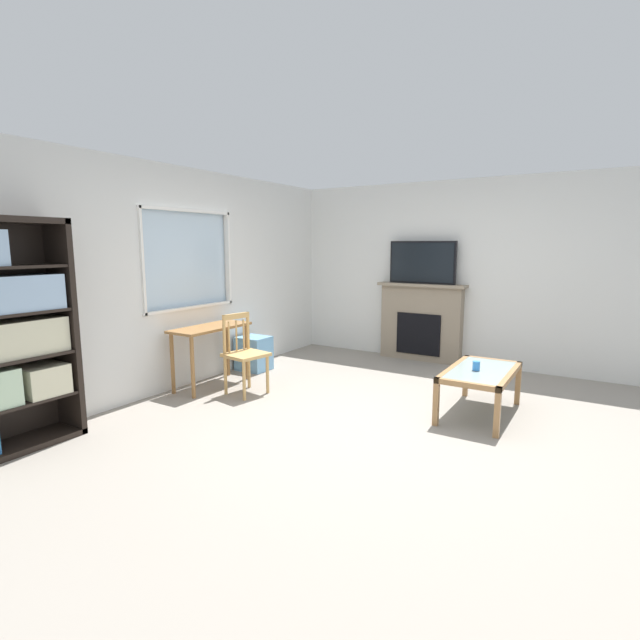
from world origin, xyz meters
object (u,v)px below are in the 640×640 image
(bookshelf, at_px, (8,332))
(plastic_drawer_unit, at_px, (254,353))
(fireplace, at_px, (421,322))
(coffee_table, at_px, (481,376))
(tv, at_px, (422,262))
(sippy_cup, at_px, (476,366))
(wooden_chair, at_px, (244,353))
(desk_under_window, at_px, (211,337))

(bookshelf, xyz_separation_m, plastic_drawer_unit, (2.95, -0.06, -0.74))
(bookshelf, distance_m, fireplace, 5.00)
(plastic_drawer_unit, bearing_deg, coffee_table, -92.75)
(bookshelf, relative_size, plastic_drawer_unit, 4.15)
(coffee_table, bearing_deg, tv, 34.98)
(bookshelf, distance_m, sippy_cup, 4.10)
(plastic_drawer_unit, relative_size, coffee_table, 0.42)
(plastic_drawer_unit, bearing_deg, tv, -45.01)
(wooden_chair, height_order, plastic_drawer_unit, wooden_chair)
(wooden_chair, xyz_separation_m, plastic_drawer_unit, (0.85, 0.56, -0.24))
(tv, bearing_deg, bookshelf, 159.32)
(tv, distance_m, coffee_table, 2.47)
(wooden_chair, distance_m, coffee_table, 2.52)
(bookshelf, relative_size, sippy_cup, 20.88)
(desk_under_window, bearing_deg, coffee_table, -76.81)
(bookshelf, relative_size, desk_under_window, 1.88)
(desk_under_window, bearing_deg, bookshelf, 177.12)
(wooden_chair, bearing_deg, bookshelf, 163.56)
(plastic_drawer_unit, xyz_separation_m, coffee_table, (-0.14, -2.98, 0.16))
(coffee_table, relative_size, sippy_cup, 12.03)
(desk_under_window, xyz_separation_m, tv, (2.53, -1.65, 0.82))
(bookshelf, distance_m, plastic_drawer_unit, 3.04)
(desk_under_window, xyz_separation_m, sippy_cup, (0.62, -2.90, -0.10))
(fireplace, bearing_deg, plastic_drawer_unit, 135.29)
(plastic_drawer_unit, bearing_deg, sippy_cup, -94.00)
(desk_under_window, relative_size, sippy_cup, 11.10)
(desk_under_window, bearing_deg, fireplace, -32.90)
(bookshelf, xyz_separation_m, coffee_table, (2.81, -3.04, -0.58))
(wooden_chair, relative_size, fireplace, 0.71)
(sippy_cup, bearing_deg, desk_under_window, 102.15)
(tv, height_order, sippy_cup, tv)
(wooden_chair, distance_m, tv, 2.94)
(desk_under_window, xyz_separation_m, plastic_drawer_unit, (0.83, 0.05, -0.37))
(desk_under_window, height_order, wooden_chair, wooden_chair)
(desk_under_window, relative_size, wooden_chair, 1.11)
(desk_under_window, xyz_separation_m, fireplace, (2.55, -1.65, -0.04))
(bookshelf, relative_size, wooden_chair, 2.09)
(fireplace, relative_size, sippy_cup, 14.15)
(coffee_table, bearing_deg, plastic_drawer_unit, 87.25)
(bookshelf, height_order, tv, bookshelf)
(plastic_drawer_unit, distance_m, sippy_cup, 2.97)
(bookshelf, height_order, sippy_cup, bookshelf)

